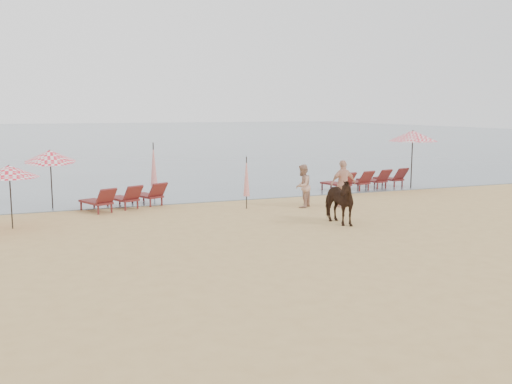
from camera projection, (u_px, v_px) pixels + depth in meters
ground at (329, 263)px, 14.13m from camera, size 120.00×120.00×0.00m
sea at (79, 134)px, 87.86m from camera, size 160.00×140.00×0.06m
lounger_cluster_left at (125, 197)px, 21.81m from camera, size 3.35×2.73×0.64m
lounger_cluster_right at (367, 180)px, 27.03m from camera, size 4.42×2.62×0.66m
umbrella_open_left_a at (9, 171)px, 17.91m from camera, size 1.80×1.80×2.05m
umbrella_open_left_b at (50, 156)px, 21.45m from camera, size 1.84×1.88×2.35m
umbrella_open_right at (413, 136)px, 27.15m from camera, size 2.29×2.29×2.80m
umbrella_closed_left at (154, 165)px, 23.73m from camera, size 0.29×0.29×2.41m
umbrella_closed_right at (246, 177)px, 21.68m from camera, size 0.24×0.24×2.00m
cow at (336, 201)px, 18.85m from camera, size 0.95×1.88×1.55m
beachgoer_right_a at (303, 186)px, 22.02m from camera, size 1.03×1.02×1.67m
beachgoer_right_b at (343, 184)px, 22.10m from camera, size 1.08×0.46×1.83m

